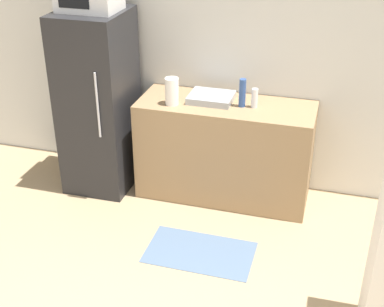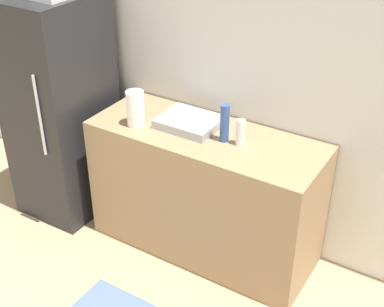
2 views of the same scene
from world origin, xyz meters
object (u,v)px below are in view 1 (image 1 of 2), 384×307
Objects in this scene: bottle_tall at (242,93)px; bottle_short at (255,98)px; refrigerator at (99,102)px; paper_towel_roll at (172,91)px.

bottle_short is at bearing 5.43° from bottle_tall.
refrigerator is 9.89× the size of bottle_short.
refrigerator is at bearing -175.93° from bottle_short.
refrigerator is at bearing -176.04° from bottle_tall.
refrigerator reaches higher than paper_towel_roll.
refrigerator is 6.74× the size of bottle_tall.
bottle_tall is at bearing 11.46° from paper_towel_roll.
bottle_tall is 1.04× the size of paper_towel_roll.
refrigerator is 1.45m from bottle_short.
bottle_tall is 1.47× the size of bottle_short.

